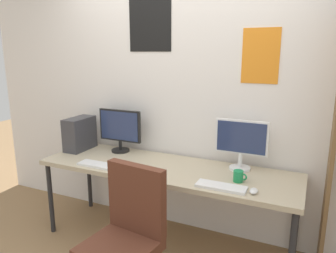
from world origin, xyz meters
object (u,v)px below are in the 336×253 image
at_px(desk, 166,172).
at_px(coffee_mug, 239,176).
at_px(computer_mouse, 254,191).
at_px(pc_tower, 80,134).
at_px(keyboard_right, 221,187).
at_px(monitor_left, 120,129).
at_px(keyboard_left, 97,165).
at_px(monitor_right, 241,142).

height_order(desk, coffee_mug, coffee_mug).
bearing_deg(computer_mouse, coffee_mug, 132.61).
height_order(pc_tower, keyboard_right, pc_tower).
bearing_deg(keyboard_right, computer_mouse, 2.64).
bearing_deg(computer_mouse, keyboard_right, -177.36).
relative_size(keyboard_right, computer_mouse, 3.87).
bearing_deg(desk, computer_mouse, -15.43).
xyz_separation_m(monitor_left, keyboard_left, (0.04, -0.44, -0.22)).
height_order(monitor_left, computer_mouse, monitor_left).
bearing_deg(keyboard_right, pc_tower, 168.15).
distance_m(keyboard_left, keyboard_right, 1.12).
distance_m(monitor_right, computer_mouse, 0.53).
bearing_deg(pc_tower, keyboard_left, -36.13).
relative_size(monitor_right, pc_tower, 1.29).
bearing_deg(desk, keyboard_left, -157.67).
distance_m(monitor_left, pc_tower, 0.43).
height_order(pc_tower, coffee_mug, pc_tower).
bearing_deg(desk, monitor_left, 160.52).
relative_size(keyboard_left, computer_mouse, 3.55).
bearing_deg(keyboard_right, coffee_mug, 61.90).
height_order(pc_tower, keyboard_left, pc_tower).
height_order(desk, monitor_left, monitor_left).
distance_m(desk, pc_tower, 1.04).
relative_size(monitor_right, coffee_mug, 4.15).
bearing_deg(monitor_right, coffee_mug, -79.76).
relative_size(monitor_left, computer_mouse, 4.75).
bearing_deg(monitor_left, monitor_right, -0.00).
relative_size(monitor_left, keyboard_right, 1.23).
xyz_separation_m(pc_tower, keyboard_left, (0.45, -0.33, -0.15)).
xyz_separation_m(monitor_left, keyboard_right, (1.16, -0.44, -0.22)).
height_order(monitor_left, monitor_right, monitor_right).
relative_size(desk, keyboard_left, 6.64).
height_order(pc_tower, computer_mouse, pc_tower).
distance_m(desk, computer_mouse, 0.83).
bearing_deg(monitor_left, coffee_mug, -12.39).
relative_size(pc_tower, keyboard_left, 1.00).
relative_size(monitor_left, pc_tower, 1.34).
distance_m(monitor_right, coffee_mug, 0.34).
bearing_deg(keyboard_right, desk, 157.67).
xyz_separation_m(desk, monitor_right, (0.60, 0.21, 0.29)).
relative_size(monitor_right, keyboard_left, 1.29).
relative_size(keyboard_left, keyboard_right, 0.92).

